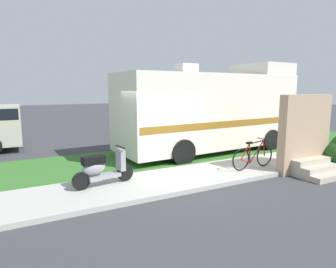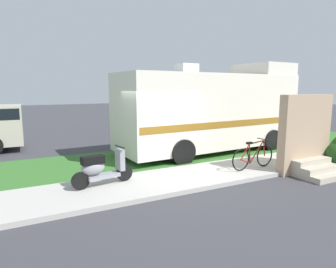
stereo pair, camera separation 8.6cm
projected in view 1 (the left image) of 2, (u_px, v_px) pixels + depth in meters
ground_plane at (167, 170)px, 9.38m from camera, size 80.00×80.00×0.00m
sidewalk at (186, 178)px, 8.33m from camera, size 24.00×2.00×0.12m
grass_strip at (148, 158)px, 10.68m from camera, size 24.00×3.40×0.08m
motorhome_rv at (211, 110)px, 11.72m from camera, size 7.61×2.92×3.62m
scooter at (101, 168)px, 7.41m from camera, size 1.64×0.55×0.97m
bicycle at (253, 156)px, 9.03m from camera, size 1.71×0.52×0.90m
porch_steps at (307, 142)px, 8.93m from camera, size 2.00×1.26×2.40m
bottle_green at (289, 155)px, 10.31m from camera, size 0.07×0.07×0.26m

